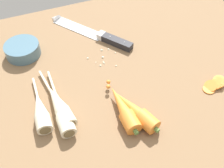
% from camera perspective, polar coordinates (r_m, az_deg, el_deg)
% --- Properties ---
extents(ground_plane, '(1.20, 0.90, 0.04)m').
position_cam_1_polar(ground_plane, '(0.77, -0.56, -0.68)').
color(ground_plane, brown).
extents(chefs_knife, '(0.23, 0.30, 0.04)m').
position_cam_1_polar(chefs_knife, '(0.94, -5.42, 11.58)').
color(chefs_knife, silver).
rests_on(chefs_knife, ground_plane).
extents(whole_carrot, '(0.04, 0.19, 0.04)m').
position_cam_1_polar(whole_carrot, '(0.67, 2.54, -5.56)').
color(whole_carrot, orange).
rests_on(whole_carrot, ground_plane).
extents(whole_carrot_second, '(0.09, 0.19, 0.04)m').
position_cam_1_polar(whole_carrot_second, '(0.67, 5.11, -5.85)').
color(whole_carrot_second, orange).
rests_on(whole_carrot_second, ground_plane).
extents(parsnip_front, '(0.06, 0.23, 0.04)m').
position_cam_1_polar(parsnip_front, '(0.70, -11.67, -4.53)').
color(parsnip_front, beige).
rests_on(parsnip_front, ground_plane).
extents(parsnip_mid_left, '(0.04, 0.23, 0.04)m').
position_cam_1_polar(parsnip_mid_left, '(0.69, -11.17, -5.70)').
color(parsnip_mid_left, beige).
rests_on(parsnip_mid_left, ground_plane).
extents(parsnip_mid_right, '(0.04, 0.19, 0.04)m').
position_cam_1_polar(parsnip_mid_right, '(0.70, -15.51, -5.78)').
color(parsnip_mid_right, beige).
rests_on(parsnip_mid_right, ground_plane).
extents(carrot_slice_stack, '(0.07, 0.04, 0.03)m').
position_cam_1_polar(carrot_slice_stack, '(0.80, 21.67, -0.11)').
color(carrot_slice_stack, orange).
rests_on(carrot_slice_stack, ground_plane).
extents(prep_bowl, '(0.11, 0.11, 0.04)m').
position_cam_1_polar(prep_bowl, '(0.88, -19.19, 7.26)').
color(prep_bowl, slate).
rests_on(prep_bowl, ground_plane).
extents(mince_crumbs, '(0.10, 0.09, 0.01)m').
position_cam_1_polar(mince_crumbs, '(0.83, -2.16, 6.06)').
color(mince_crumbs, beige).
rests_on(mince_crumbs, ground_plane).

